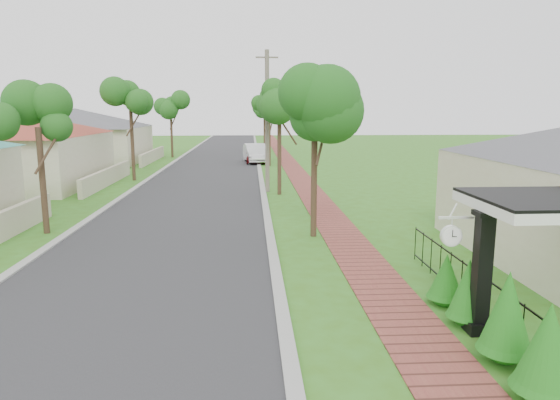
# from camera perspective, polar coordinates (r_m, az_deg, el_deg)

# --- Properties ---
(ground) EXTENTS (160.00, 160.00, 0.00)m
(ground) POSITION_cam_1_polar(r_m,az_deg,el_deg) (11.15, -3.12, -13.24)
(ground) COLOR #3A6B19
(ground) RESTS_ON ground
(road) EXTENTS (7.00, 120.00, 0.02)m
(road) POSITION_cam_1_polar(r_m,az_deg,el_deg) (30.70, -8.92, 1.79)
(road) COLOR #28282B
(road) RESTS_ON ground
(kerb_right) EXTENTS (0.30, 120.00, 0.10)m
(kerb_right) POSITION_cam_1_polar(r_m,az_deg,el_deg) (30.56, -2.09, 1.87)
(kerb_right) COLOR #9E9E99
(kerb_right) RESTS_ON ground
(kerb_left) EXTENTS (0.30, 120.00, 0.10)m
(kerb_left) POSITION_cam_1_polar(r_m,az_deg,el_deg) (31.27, -15.60, 1.69)
(kerb_left) COLOR #9E9E99
(kerb_left) RESTS_ON ground
(sidewalk) EXTENTS (1.50, 120.00, 0.03)m
(sidewalk) POSITION_cam_1_polar(r_m,az_deg,el_deg) (30.73, 2.76, 1.91)
(sidewalk) COLOR brown
(sidewalk) RESTS_ON ground
(porch_post) EXTENTS (0.48, 0.48, 2.52)m
(porch_post) POSITION_cam_1_polar(r_m,az_deg,el_deg) (10.82, 22.01, -8.41)
(porch_post) COLOR black
(porch_post) RESTS_ON ground
(picket_fence) EXTENTS (0.03, 8.02, 1.00)m
(picket_fence) POSITION_cam_1_polar(r_m,az_deg,el_deg) (12.00, 21.31, -9.49)
(picket_fence) COLOR black
(picket_fence) RESTS_ON ground
(street_trees) EXTENTS (10.70, 37.65, 5.89)m
(street_trees) POSITION_cam_1_polar(r_m,az_deg,el_deg) (37.18, -7.91, 10.28)
(street_trees) COLOR #382619
(street_trees) RESTS_ON ground
(hedge_row) EXTENTS (0.89, 4.77, 1.77)m
(hedge_row) POSITION_cam_1_polar(r_m,az_deg,el_deg) (10.19, 23.40, -11.92)
(hedge_row) COLOR #135E12
(hedge_row) RESTS_ON ground
(far_house_grey) EXTENTS (15.56, 15.56, 4.60)m
(far_house_grey) POSITION_cam_1_polar(r_m,az_deg,el_deg) (46.74, -22.20, 6.90)
(far_house_grey) COLOR beige
(far_house_grey) RESTS_ON ground
(parked_car_red) EXTENTS (1.59, 3.86, 1.31)m
(parked_car_red) POSITION_cam_1_polar(r_m,az_deg,el_deg) (42.74, -2.81, 5.13)
(parked_car_red) COLOR #5F0E11
(parked_car_red) RESTS_ON ground
(parked_car_white) EXTENTS (2.32, 5.02, 1.59)m
(parked_car_white) POSITION_cam_1_polar(r_m,az_deg,el_deg) (42.93, -2.82, 5.35)
(parked_car_white) COLOR white
(parked_car_white) RESTS_ON ground
(near_tree) EXTENTS (2.22, 2.22, 5.70)m
(near_tree) POSITION_cam_1_polar(r_m,az_deg,el_deg) (17.37, 4.01, 10.56)
(near_tree) COLOR #382619
(near_tree) RESTS_ON ground
(utility_pole) EXTENTS (1.20, 0.24, 7.59)m
(utility_pole) POSITION_cam_1_polar(r_m,az_deg,el_deg) (27.25, -1.47, 8.99)
(utility_pole) COLOR #726759
(utility_pole) RESTS_ON ground
(station_clock) EXTENTS (0.73, 0.13, 0.62)m
(station_clock) POSITION_cam_1_polar(r_m,az_deg,el_deg) (10.74, 19.02, -3.73)
(station_clock) COLOR white
(station_clock) RESTS_ON ground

